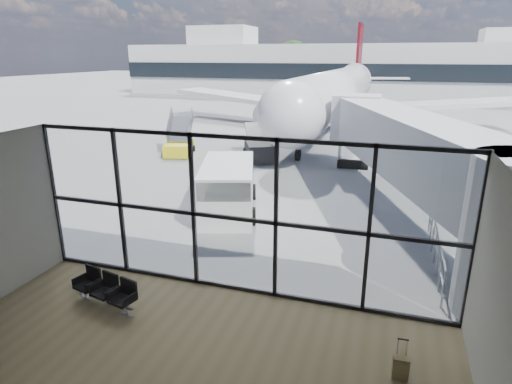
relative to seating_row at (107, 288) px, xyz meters
The scene contains 20 objects.
ground 41.89m from the seating_row, 85.91° to the left, with size 220.00×220.00×0.00m, color slate.
lounge_shell 4.76m from the seating_row, 45.37° to the right, with size 12.02×8.01×4.51m.
glass_curtain_wall 3.89m from the seating_row, 30.77° to the left, with size 12.10×0.12×4.50m.
jet_bridge 12.07m from the seating_row, 48.30° to the left, with size 8.00×16.50×4.33m.
apron_railing 10.08m from the seating_row, 31.58° to the left, with size 0.06×5.46×1.11m.
far_terminal 63.90m from the seating_row, 87.85° to the left, with size 80.00×12.20×11.00m.
tree_0 85.00m from the seating_row, 119.66° to the left, with size 4.95×4.95×7.12m.
tree_1 82.24m from the seating_row, 116.02° to the left, with size 5.61×5.61×8.07m.
tree_2 79.83m from the seating_row, 112.14° to the left, with size 6.27×6.27×9.03m.
tree_3 77.70m from the seating_row, 108.03° to the left, with size 4.95×4.95×7.12m.
tree_4 76.09m from the seating_row, 103.72° to the left, with size 5.61×5.61×8.07m.
tree_5 74.94m from the seating_row, 99.25° to the left, with size 6.27×6.27×9.03m.
seating_row is the anchor object (origin of this frame).
suitcase 7.54m from the seating_row, ahead, with size 0.34×0.26×0.90m.
airliner 33.16m from the seating_row, 87.10° to the left, with size 34.35×39.74×10.24m.
service_van 7.67m from the seating_row, 86.19° to the left, with size 3.49×5.28×2.11m.
belt_loader 17.43m from the seating_row, 93.89° to the left, with size 3.11×4.57×2.01m.
mobile_stairs 18.32m from the seating_row, 111.42° to the left, with size 2.46×3.66×2.36m.
traffic_cone_a 11.11m from the seating_row, 94.86° to the left, with size 0.45×0.45×0.64m.
traffic_cone_c 18.13m from the seating_row, 63.86° to the left, with size 0.40×0.40×0.57m.
Camera 1 is at (3.90, -10.20, 6.47)m, focal length 30.00 mm.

